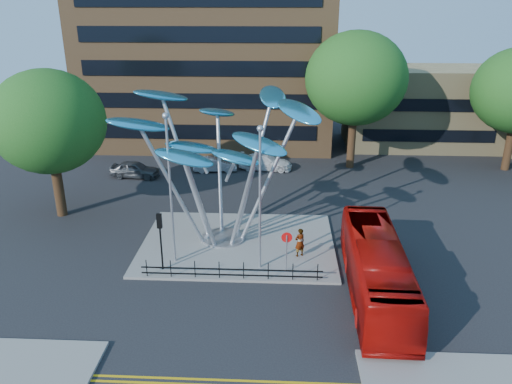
# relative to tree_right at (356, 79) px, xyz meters

# --- Properties ---
(ground) EXTENTS (120.00, 120.00, 0.00)m
(ground) POSITION_rel_tree_right_xyz_m (-8.00, -22.00, -8.04)
(ground) COLOR black
(ground) RESTS_ON ground
(traffic_island) EXTENTS (12.00, 9.00, 0.15)m
(traffic_island) POSITION_rel_tree_right_xyz_m (-9.00, -16.00, -7.96)
(traffic_island) COLOR slate
(traffic_island) RESTS_ON ground
(double_yellow_near) EXTENTS (40.00, 0.12, 0.01)m
(double_yellow_near) POSITION_rel_tree_right_xyz_m (-8.00, -28.00, -8.03)
(double_yellow_near) COLOR gold
(double_yellow_near) RESTS_ON ground
(low_building_near) EXTENTS (15.00, 8.00, 8.00)m
(low_building_near) POSITION_rel_tree_right_xyz_m (8.00, 8.00, -4.04)
(low_building_near) COLOR tan
(low_building_near) RESTS_ON ground
(tree_right) EXTENTS (8.80, 8.80, 12.11)m
(tree_right) POSITION_rel_tree_right_xyz_m (0.00, 0.00, 0.00)
(tree_right) COLOR black
(tree_right) RESTS_ON ground
(tree_left) EXTENTS (7.60, 7.60, 10.32)m
(tree_left) POSITION_rel_tree_right_xyz_m (-22.00, -12.00, -1.24)
(tree_left) COLOR black
(tree_left) RESTS_ON ground
(leaf_sculpture) EXTENTS (12.72, 9.54, 9.51)m
(leaf_sculpture) POSITION_rel_tree_right_xyz_m (-10.07, -15.32, -1.16)
(leaf_sculpture) COLOR #9EA0A5
(leaf_sculpture) RESTS_ON traffic_island
(street_lamp_left) EXTENTS (0.36, 0.36, 8.80)m
(street_lamp_left) POSITION_rel_tree_right_xyz_m (-12.50, -18.50, -2.68)
(street_lamp_left) COLOR #9EA0A5
(street_lamp_left) RESTS_ON traffic_island
(street_lamp_right) EXTENTS (0.36, 0.36, 8.30)m
(street_lamp_right) POSITION_rel_tree_right_xyz_m (-7.50, -19.00, -2.94)
(street_lamp_right) COLOR #9EA0A5
(street_lamp_right) RESTS_ON traffic_island
(traffic_light_island) EXTENTS (0.28, 0.18, 3.42)m
(traffic_light_island) POSITION_rel_tree_right_xyz_m (-13.00, -19.50, -5.42)
(traffic_light_island) COLOR black
(traffic_light_island) RESTS_ON traffic_island
(no_entry_sign_island) EXTENTS (0.60, 0.10, 2.45)m
(no_entry_sign_island) POSITION_rel_tree_right_xyz_m (-6.00, -19.48, -6.22)
(no_entry_sign_island) COLOR #9EA0A5
(no_entry_sign_island) RESTS_ON traffic_island
(pedestrian_railing_front) EXTENTS (10.00, 0.06, 1.00)m
(pedestrian_railing_front) POSITION_rel_tree_right_xyz_m (-9.00, -20.30, -7.48)
(pedestrian_railing_front) COLOR black
(pedestrian_railing_front) RESTS_ON traffic_island
(red_bus) EXTENTS (2.85, 11.13, 3.08)m
(red_bus) POSITION_rel_tree_right_xyz_m (-1.40, -21.29, -6.50)
(red_bus) COLOR #A70B07
(red_bus) RESTS_ON ground
(pedestrian) EXTENTS (0.78, 0.69, 1.79)m
(pedestrian) POSITION_rel_tree_right_xyz_m (-5.19, -17.56, -6.99)
(pedestrian) COLOR gray
(pedestrian) RESTS_ON traffic_island
(parked_car_left) EXTENTS (4.33, 2.05, 1.43)m
(parked_car_left) POSITION_rel_tree_right_xyz_m (-18.99, -3.77, -7.32)
(parked_car_left) COLOR #45494E
(parked_car_left) RESTS_ON ground
(parked_car_mid) EXTENTS (3.99, 1.81, 1.27)m
(parked_car_mid) POSITION_rel_tree_right_xyz_m (-12.27, -1.79, -7.40)
(parked_car_mid) COLOR #A5A8AD
(parked_car_mid) RESTS_ON ground
(parked_car_right) EXTENTS (4.98, 2.43, 1.40)m
(parked_car_right) POSITION_rel_tree_right_xyz_m (-7.77, -1.05, -7.34)
(parked_car_right) COLOR silver
(parked_car_right) RESTS_ON ground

